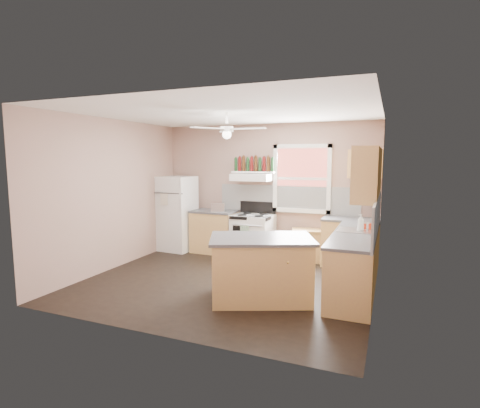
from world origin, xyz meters
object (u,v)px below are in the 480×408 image
at_px(refrigerator, 177,213).
at_px(island, 261,270).
at_px(cart, 308,245).
at_px(stove, 253,236).
at_px(toaster, 218,207).

xyz_separation_m(refrigerator, island, (2.64, -2.07, -0.38)).
distance_m(cart, island, 2.26).
bearing_deg(refrigerator, stove, 7.02).
height_order(refrigerator, cart, refrigerator).
relative_size(stove, island, 0.64).
relative_size(toaster, cart, 0.45).
distance_m(stove, cart, 1.13).
height_order(stove, island, same).
bearing_deg(cart, stove, 170.05).
height_order(stove, cart, stove).
bearing_deg(island, cart, 62.09).
xyz_separation_m(toaster, cart, (1.86, 0.18, -0.68)).
distance_m(toaster, cart, 1.99).
bearing_deg(cart, refrigerator, 169.27).
relative_size(refrigerator, island, 1.20).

